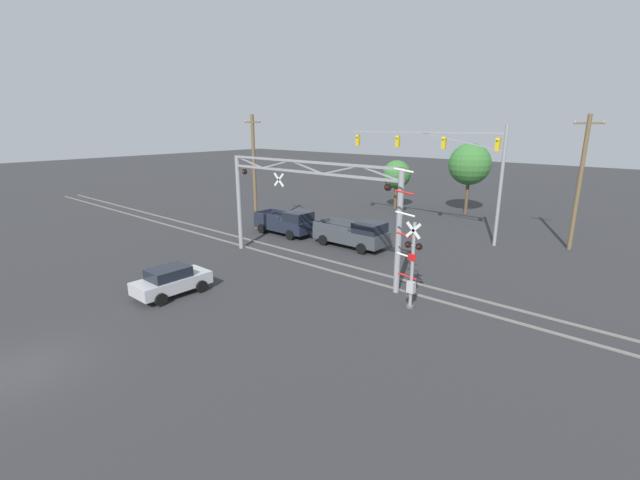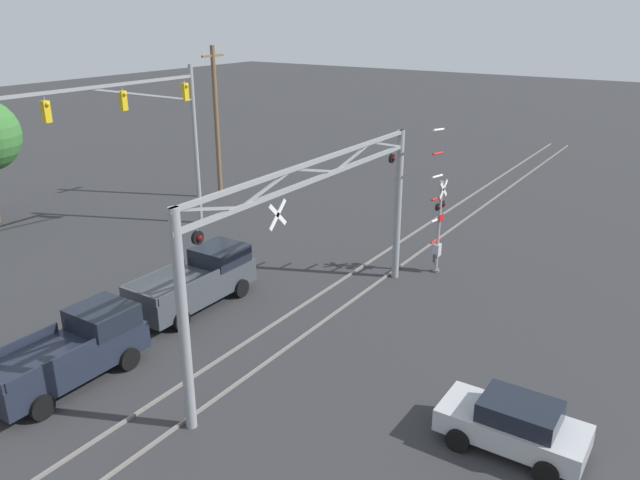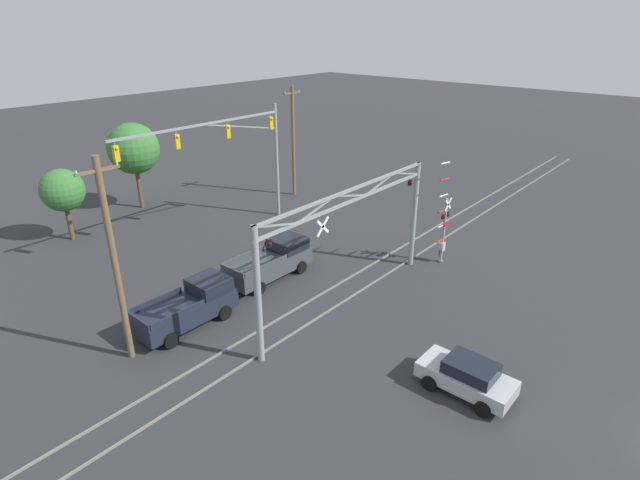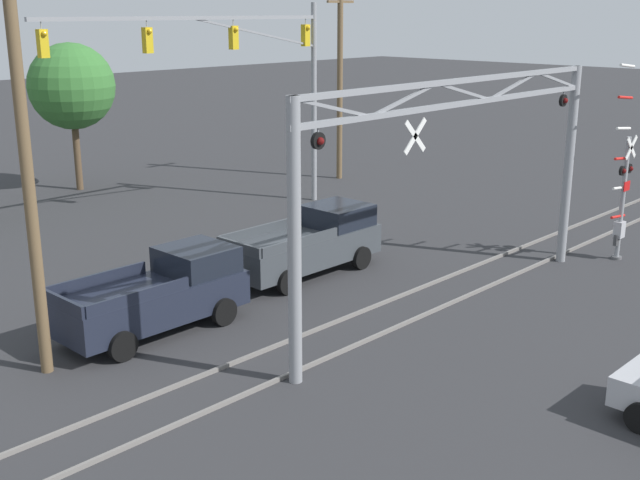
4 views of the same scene
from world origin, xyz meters
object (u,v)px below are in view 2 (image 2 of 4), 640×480
at_px(traffic_signal_span, 143,122).
at_px(utility_pole_right, 217,122).
at_px(crossing_gantry, 315,225).
at_px(crossing_signal_mast, 438,225).
at_px(pickup_truck_lead, 198,281).
at_px(pickup_truck_following, 72,351).
at_px(sedan_waiting, 514,424).

relative_size(traffic_signal_span, utility_pole_right, 1.41).
height_order(crossing_gantry, traffic_signal_span, traffic_signal_span).
bearing_deg(utility_pole_right, crossing_gantry, -127.75).
height_order(crossing_signal_mast, pickup_truck_lead, crossing_signal_mast).
bearing_deg(pickup_truck_following, crossing_gantry, -36.45).
bearing_deg(pickup_truck_lead, sedan_waiting, -98.15).
distance_m(pickup_truck_following, sedan_waiting, 13.47).
bearing_deg(sedan_waiting, pickup_truck_lead, 81.85).
height_order(crossing_signal_mast, pickup_truck_following, crossing_signal_mast).
xyz_separation_m(pickup_truck_lead, pickup_truck_following, (-6.20, -0.52, -0.00)).
xyz_separation_m(pickup_truck_lead, utility_pole_right, (11.93, 9.51, 3.77)).
relative_size(traffic_signal_span, sedan_waiting, 3.39).
height_order(sedan_waiting, utility_pole_right, utility_pole_right).
bearing_deg(utility_pole_right, sedan_waiting, -121.26).
relative_size(sedan_waiting, utility_pole_right, 0.42).
bearing_deg(pickup_truck_lead, crossing_signal_mast, -39.10).
xyz_separation_m(crossing_gantry, pickup_truck_following, (-6.59, 4.87, -3.24)).
relative_size(traffic_signal_span, pickup_truck_following, 2.54).
bearing_deg(pickup_truck_lead, pickup_truck_following, -175.22).
height_order(pickup_truck_following, utility_pole_right, utility_pole_right).
relative_size(crossing_gantry, traffic_signal_span, 1.00).
bearing_deg(traffic_signal_span, crossing_signal_mast, -73.46).
bearing_deg(sedan_waiting, crossing_signal_mast, 33.15).
xyz_separation_m(crossing_signal_mast, pickup_truck_lead, (-8.21, 6.67, -1.27)).
xyz_separation_m(crossing_gantry, utility_pole_right, (11.54, 14.90, 0.53)).
relative_size(pickup_truck_lead, pickup_truck_following, 1.07).
xyz_separation_m(sedan_waiting, utility_pole_right, (13.83, 22.79, 3.99)).
relative_size(crossing_signal_mast, utility_pole_right, 0.72).
bearing_deg(utility_pole_right, traffic_signal_span, -162.51).
height_order(pickup_truck_following, sedan_waiting, pickup_truck_following).
bearing_deg(utility_pole_right, crossing_signal_mast, -102.95).
xyz_separation_m(pickup_truck_following, utility_pole_right, (18.14, 10.03, 3.77)).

